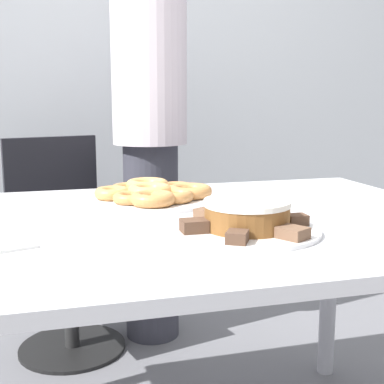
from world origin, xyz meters
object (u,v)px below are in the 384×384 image
(frosted_cake, at_px, (247,214))
(napkin, at_px, (6,246))
(plate_donuts, at_px, (150,200))
(office_chair_left, at_px, (64,251))
(plate_cake, at_px, (247,231))
(person_standing, at_px, (150,131))

(frosted_cake, bearing_deg, napkin, 177.59)
(plate_donuts, xyz_separation_m, napkin, (-0.37, -0.39, -0.00))
(office_chair_left, height_order, plate_donuts, office_chair_left)
(plate_cake, bearing_deg, office_chair_left, 107.91)
(office_chair_left, xyz_separation_m, frosted_cake, (0.36, -1.13, 0.38))
(plate_donuts, bearing_deg, napkin, -133.59)
(person_standing, xyz_separation_m, napkin, (-0.51, -1.10, -0.15))
(office_chair_left, distance_m, napkin, 1.16)
(plate_donuts, relative_size, frosted_cake, 1.96)
(person_standing, height_order, plate_cake, person_standing)
(plate_cake, bearing_deg, napkin, 177.59)
(office_chair_left, height_order, napkin, office_chair_left)
(napkin, bearing_deg, office_chair_left, 82.50)
(plate_cake, bearing_deg, frosted_cake, 0.00)
(office_chair_left, xyz_separation_m, plate_cake, (0.36, -1.13, 0.34))
(office_chair_left, bearing_deg, frosted_cake, -86.49)
(person_standing, relative_size, plate_cake, 5.18)
(frosted_cake, bearing_deg, person_standing, 89.76)
(office_chair_left, relative_size, plate_donuts, 2.31)
(plate_donuts, height_order, napkin, plate_donuts)
(frosted_cake, bearing_deg, plate_donuts, 108.50)
(office_chair_left, relative_size, plate_cake, 2.68)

